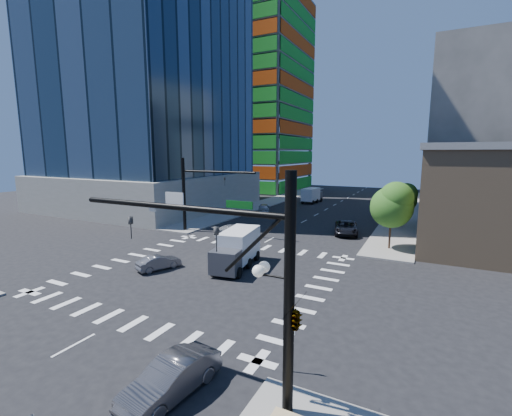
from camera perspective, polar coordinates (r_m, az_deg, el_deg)
The scene contains 19 objects.
ground at distance 28.83m, azimuth -7.94°, elevation -10.65°, with size 160.00×160.00×0.00m, color black.
road_markings at distance 28.83m, azimuth -7.94°, elevation -10.64°, with size 20.00×20.00×0.01m, color silver.
sidewalk_ne at distance 63.03m, azimuth 23.64°, elevation -0.44°, with size 5.00×60.00×0.15m, color gray.
sidewalk_nw at distance 68.94m, azimuth 2.46°, elevation 1.08°, with size 5.00×60.00×0.15m, color gray.
office_tower at distance 70.39m, azimuth -18.55°, elevation 29.86°, with size 30.00×30.00×71.00m.
construction_building at distance 95.67m, azimuth -0.30°, elevation 18.08°, with size 25.16×34.50×70.60m.
bg_building_ne at distance 78.17m, azimuth 35.83°, elevation 10.58°, with size 24.00×30.00×28.00m, color #5C5953.
signal_mast_se at distance 12.72m, azimuth 1.70°, elevation -12.56°, with size 10.51×2.48×9.00m.
signal_mast_nw at distance 42.54m, azimuth -10.38°, elevation 3.29°, with size 10.20×0.40×9.00m.
tree_south at distance 36.59m, azimuth 21.87°, elevation 0.57°, with size 4.16×4.16×6.82m.
tree_north at distance 48.53m, azimuth 23.45°, elevation 1.60°, with size 3.54×3.52×5.78m.
no_parking_sign at distance 16.37m, azimuth 5.97°, elevation -21.50°, with size 0.30×0.06×2.20m.
car_nb_right at distance 15.76m, azimuth -13.94°, elevation -25.82°, with size 1.58×4.54×1.50m, color #4C4B50.
car_nb_far at distance 42.84m, azimuth 14.79°, elevation -3.20°, with size 2.62×5.68×1.58m, color black.
car_sb_near at distance 40.20m, azimuth -3.74°, elevation -3.81°, with size 2.03×4.98×1.45m, color #B5B5B5.
car_sb_mid at distance 56.35m, azimuth 1.29°, elevation -0.01°, with size 1.82×4.52×1.54m, color #B1B2B9.
car_sb_cross at distance 30.31m, azimuth -15.90°, elevation -8.71°, with size 1.29×3.69×1.22m, color #56565C.
box_truck_near at distance 29.40m, azimuth -3.43°, elevation -7.36°, with size 3.45×6.27×3.11m.
box_truck_far at distance 68.66m, azimuth 9.38°, elevation 1.96°, with size 2.82×5.77×2.94m.
Camera 1 is at (15.60, -22.22, 9.71)m, focal length 24.00 mm.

